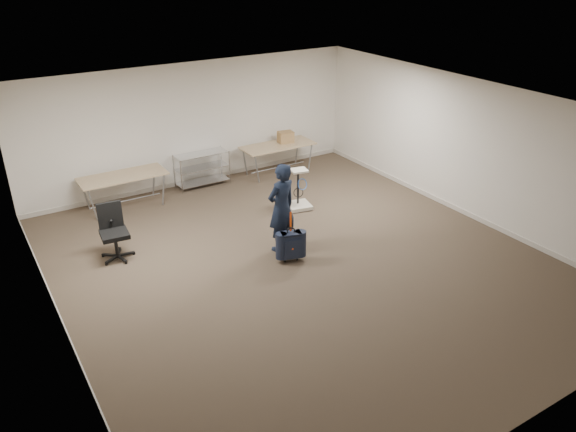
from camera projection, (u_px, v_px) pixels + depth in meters
ground at (301, 263)px, 9.95m from camera, size 9.00×9.00×0.00m
room_shell at (262, 230)px, 10.99m from camera, size 8.00×9.00×9.00m
folding_table_left at (123, 178)px, 11.77m from camera, size 1.80×0.75×0.73m
folding_table_right at (278, 147)px, 13.58m from camera, size 1.80×0.75×0.73m
wire_shelf at (202, 168)px, 12.97m from camera, size 1.22×0.47×0.80m
person at (281, 208)px, 10.06m from camera, size 0.67×0.51×1.67m
suitcase at (291, 245)px, 9.86m from camera, size 0.40×0.30×0.96m
office_chair at (115, 242)px, 10.00m from camera, size 0.61×0.61×1.01m
equipment_cart at (299, 198)px, 11.92m from camera, size 0.57×0.57×0.88m
cardboard_box at (286, 137)px, 13.67m from camera, size 0.40×0.32×0.27m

